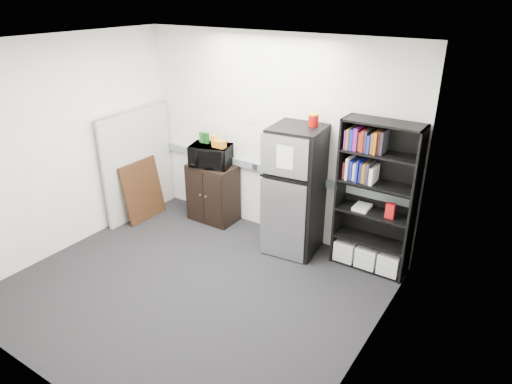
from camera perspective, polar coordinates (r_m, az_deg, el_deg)
floor at (r=5.44m, az=-7.96°, el=-11.79°), size 4.00×4.00×0.00m
wall_back at (r=6.10m, az=2.11°, el=6.77°), size 4.00×0.02×2.70m
wall_right at (r=3.85m, az=14.10°, el=-4.92°), size 0.02×3.50×2.70m
wall_left at (r=6.24m, az=-22.83°, el=5.24°), size 0.02×3.50×2.70m
ceiling at (r=4.44m, az=-10.03°, el=17.70°), size 4.00×3.50×0.02m
electrical_raceway at (r=6.23m, az=1.90°, el=2.75°), size 3.92×0.05×0.10m
wall_note at (r=6.22m, az=-0.68°, el=9.05°), size 0.14×0.00×0.10m
bookshelf at (r=5.51m, az=14.72°, el=-0.90°), size 0.90×0.34×1.85m
cubicle_partition at (r=6.95m, az=-14.47°, el=3.52°), size 0.06×1.30×1.62m
cabinet at (r=6.70m, az=-5.40°, el=-0.10°), size 0.69×0.46×0.86m
microwave at (r=6.47m, az=-5.69°, el=4.57°), size 0.65×0.53×0.31m
snack_box_a at (r=6.53m, az=-6.75°, el=6.81°), size 0.08×0.06×0.15m
snack_box_b at (r=6.48m, az=-6.24°, el=6.71°), size 0.07×0.05×0.15m
snack_box_c at (r=6.40m, az=-5.28°, el=6.48°), size 0.08×0.07×0.14m
snack_bag at (r=6.30m, az=-4.63°, el=6.00°), size 0.18×0.11×0.10m
refrigerator at (r=5.77m, az=4.94°, el=0.13°), size 0.69×0.72×1.67m
coffee_can at (r=5.51m, az=7.20°, el=9.05°), size 0.13×0.13×0.17m
framed_poster at (r=6.94m, az=-13.96°, el=0.22°), size 0.19×0.69×0.88m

